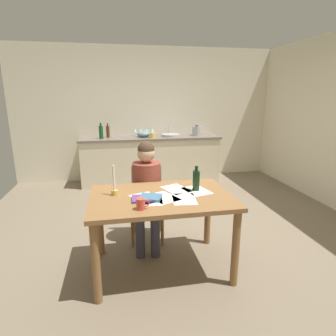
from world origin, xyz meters
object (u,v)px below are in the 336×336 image
Objects in this scene: sink_unit at (171,135)px; bottle_oil at (101,132)px; teacup_on_counter at (153,135)px; candlestick at (114,187)px; book_cookery at (142,199)px; book_magazine at (150,197)px; person_seated at (147,187)px; stovetop_kettle at (197,130)px; wine_glass_by_kettle at (146,130)px; wine_bottle_on_table at (196,180)px; wine_glass_near_sink at (152,130)px; coffee_mug at (141,204)px; wine_glass_back_left at (141,130)px; wine_glass_back_right at (135,130)px; dining_table at (161,206)px; chair_at_table at (147,199)px; bottle_vinegar at (108,131)px; mixing_bowl at (144,134)px.

sink_unit is 1.33m from bottle_oil.
teacup_on_counter is (-0.38, -0.15, 0.02)m from sink_unit.
candlestick is 1.57× the size of book_cookery.
bottle_oil reaches higher than book_magazine.
person_seated is at bearing 50.66° from candlestick.
wine_glass_by_kettle is at bearing 171.39° from stovetop_kettle.
wine_glass_near_sink is (-0.03, 2.99, 0.13)m from wine_bottle_on_table.
wine_bottle_on_table is at bearing -96.35° from sink_unit.
wine_glass_back_left reaches higher than coffee_mug.
book_cookery is at bearing -163.89° from wine_bottle_on_table.
book_magazine is 3.17m from wine_glass_by_kettle.
wine_glass_near_sink is at bearing 170.28° from stovetop_kettle.
book_magazine is (0.32, -0.17, -0.07)m from candlestick.
coffee_mug is at bearing -147.18° from wine_bottle_on_table.
book_magazine is at bearing 64.79° from coffee_mug.
person_seated is 2.58m from wine_glass_by_kettle.
sink_unit is at bearing 179.55° from stovetop_kettle.
wine_glass_back_left is (0.75, 0.22, -0.02)m from bottle_oil.
wine_bottle_on_table is 3.02m from wine_glass_back_right.
dining_table is at bearing 53.06° from coffee_mug.
stovetop_kettle is at bearing 2.24° from bottle_oil.
person_seated reaches higher than bottle_oil.
bottle_vinegar is at bearing 101.34° from chair_at_table.
teacup_on_counter is (-0.06, 2.69, 0.07)m from wine_bottle_on_table.
chair_at_table is 0.81m from book_magazine.
wine_glass_back_left is at bearing 85.87° from person_seated.
wine_glass_near_sink and wine_glass_by_kettle have the same top height.
wine_glass_by_kettle reaches higher than coffee_mug.
coffee_mug is 0.43× the size of mixing_bowl.
bottle_oil is at bearing 102.70° from dining_table.
bottle_oil is 0.18m from bottle_vinegar.
wine_glass_by_kettle is (0.22, 3.08, 0.35)m from dining_table.
book_cookery is at bearing -100.24° from person_seated.
sink_unit reaches higher than wine_glass_back_left.
dining_table is at bearing -92.01° from wine_glass_back_left.
wine_bottle_on_table is 0.93× the size of bottle_vinegar.
sink_unit is 2.34× the size of wine_glass_back_right.
chair_at_table is 0.83m from wine_bottle_on_table.
chair_at_table is 2.47m from wine_glass_by_kettle.
wine_bottle_on_table is 0.97× the size of mixing_bowl.
sink_unit is 2.34× the size of wine_glass_back_left.
bottle_vinegar is at bearing 99.59° from book_cookery.
dining_table is 0.23m from book_cookery.
dining_table is at bearing -96.25° from wine_glass_near_sink.
wine_glass_back_right reaches higher than book_cookery.
chair_at_table is at bearing -74.99° from bottle_oil.
book_magazine is at bearing -98.31° from teacup_on_counter.
bottle_vinegar is at bearing 99.93° from dining_table.
bottle_oil is at bearing -175.18° from mixing_bowl.
chair_at_table is 4.42× the size of book_magazine.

